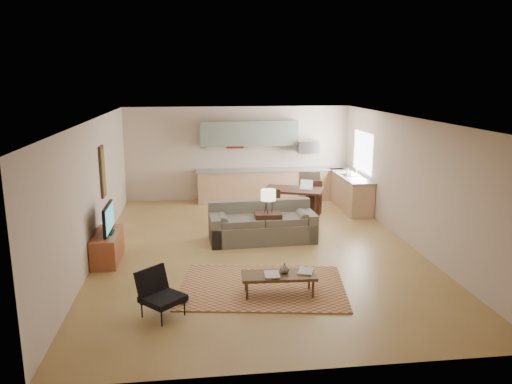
{
  "coord_description": "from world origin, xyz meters",
  "views": [
    {
      "loc": [
        -1.25,
        -9.85,
        3.5
      ],
      "look_at": [
        0.0,
        0.3,
        1.15
      ],
      "focal_mm": 35.0,
      "sensor_mm": 36.0,
      "label": 1
    }
  ],
  "objects": [
    {
      "name": "book_a",
      "position": [
        -0.19,
        -2.35,
        0.38
      ],
      "size": [
        0.28,
        0.36,
        0.03
      ],
      "primitive_type": "imported",
      "rotation": [
        0.0,
        0.0,
        -0.06
      ],
      "color": "maroon",
      "rests_on": "coffee_table"
    },
    {
      "name": "soap_bottle",
      "position": [
        2.83,
        2.93,
        1.02
      ],
      "size": [
        0.11,
        0.12,
        0.19
      ],
      "primitive_type": "imported",
      "rotation": [
        0.0,
        0.0,
        -0.17
      ],
      "color": "beige",
      "rests_on": "kitchen_counter_right"
    },
    {
      "name": "vase",
      "position": [
        0.15,
        -2.27,
        0.45
      ],
      "size": [
        0.23,
        0.23,
        0.17
      ],
      "primitive_type": "imported",
      "rotation": [
        0.0,
        0.0,
        -0.25
      ],
      "color": "black",
      "rests_on": "coffee_table"
    },
    {
      "name": "book_b",
      "position": [
        0.4,
        -2.23,
        0.38
      ],
      "size": [
        0.45,
        0.48,
        0.02
      ],
      "primitive_type": "imported",
      "rotation": [
        0.0,
        0.0,
        -0.36
      ],
      "color": "navy",
      "rests_on": "coffee_table"
    },
    {
      "name": "upper_cabinets",
      "position": [
        0.3,
        4.33,
        1.95
      ],
      "size": [
        2.8,
        0.34,
        0.7
      ],
      "primitive_type": "cube",
      "color": "slate",
      "rests_on": "room"
    },
    {
      "name": "kitchen_counter_right",
      "position": [
        2.93,
        3.0,
        0.46
      ],
      "size": [
        0.64,
        2.26,
        0.92
      ],
      "primitive_type": null,
      "color": "tan",
      "rests_on": "ground"
    },
    {
      "name": "dining_chair_near",
      "position": [
        0.56,
        1.88,
        0.41
      ],
      "size": [
        0.51,
        0.52,
        0.82
      ],
      "primitive_type": null,
      "rotation": [
        0.0,
        0.0,
        -0.38
      ],
      "color": "#331C15",
      "rests_on": "floor"
    },
    {
      "name": "tv_credenza",
      "position": [
        -3.0,
        -0.33,
        0.28
      ],
      "size": [
        0.47,
        1.22,
        0.56
      ],
      "primitive_type": null,
      "color": "brown",
      "rests_on": "floor"
    },
    {
      "name": "window_right",
      "position": [
        3.23,
        3.0,
        1.55
      ],
      "size": [
        0.02,
        1.4,
        1.05
      ],
      "primitive_type": "cube",
      "color": "white",
      "rests_on": "room"
    },
    {
      "name": "room",
      "position": [
        0.0,
        0.0,
        1.35
      ],
      "size": [
        9.0,
        9.0,
        9.0
      ],
      "color": "olive",
      "rests_on": "ground"
    },
    {
      "name": "coffee_table",
      "position": [
        0.06,
        -2.32,
        0.18
      ],
      "size": [
        1.24,
        0.54,
        0.37
      ],
      "primitive_type": null,
      "rotation": [
        0.0,
        0.0,
        -0.04
      ],
      "color": "#473219",
      "rests_on": "floor"
    },
    {
      "name": "console_table",
      "position": [
        0.27,
        0.37,
        0.33
      ],
      "size": [
        0.58,
        0.4,
        0.66
      ],
      "primitive_type": null,
      "rotation": [
        0.0,
        0.0,
        -0.04
      ],
      "color": "#331C15",
      "rests_on": "floor"
    },
    {
      "name": "rug",
      "position": [
        -0.17,
        -1.98,
        0.01
      ],
      "size": [
        3.04,
        2.33,
        0.02
      ],
      "primitive_type": "cube",
      "rotation": [
        0.0,
        0.0,
        -0.15
      ],
      "color": "brown",
      "rests_on": "floor"
    },
    {
      "name": "kitchen_microwave",
      "position": [
        2.0,
        4.2,
        1.55
      ],
      "size": [
        0.62,
        0.4,
        0.35
      ],
      "primitive_type": "cube",
      "color": "#A5A8AD",
      "rests_on": "room"
    },
    {
      "name": "wall_art_left",
      "position": [
        -3.21,
        0.9,
        1.55
      ],
      "size": [
        0.06,
        0.42,
        1.1
      ],
      "primitive_type": null,
      "color": "olive",
      "rests_on": "room"
    },
    {
      "name": "sofa",
      "position": [
        0.16,
        0.51,
        0.42
      ],
      "size": [
        2.43,
        1.14,
        0.83
      ],
      "primitive_type": null,
      "rotation": [
        0.0,
        0.0,
        0.04
      ],
      "color": "#625C4F",
      "rests_on": "floor"
    },
    {
      "name": "armchair",
      "position": [
        -1.79,
        -2.85,
        0.36
      ],
      "size": [
        0.88,
        0.88,
        0.71
      ],
      "primitive_type": null,
      "rotation": [
        0.0,
        0.0,
        0.77
      ],
      "color": "black",
      "rests_on": "floor"
    },
    {
      "name": "tv",
      "position": [
        -2.95,
        -0.33,
        0.84
      ],
      "size": [
        0.09,
        0.94,
        0.56
      ],
      "primitive_type": null,
      "color": "black",
      "rests_on": "tv_credenza"
    },
    {
      "name": "laptop",
      "position": [
        1.5,
        2.21,
        0.86
      ],
      "size": [
        0.38,
        0.35,
        0.23
      ],
      "primitive_type": null,
      "rotation": [
        0.0,
        0.0,
        -0.47
      ],
      "color": "#A5A8AD",
      "rests_on": "dining_table"
    },
    {
      "name": "table_lamp",
      "position": [
        0.27,
        0.37,
        0.93
      ],
      "size": [
        0.38,
        0.38,
        0.53
      ],
      "primitive_type": null,
      "rotation": [
        0.0,
        0.0,
        -0.18
      ],
      "color": "beige",
      "rests_on": "console_table"
    },
    {
      "name": "triptych",
      "position": [
        -0.1,
        4.47,
        1.75
      ],
      "size": [
        1.7,
        0.04,
        0.5
      ],
      "primitive_type": null,
      "color": "beige",
      "rests_on": "room"
    },
    {
      "name": "kitchen_counter_back",
      "position": [
        0.9,
        4.18,
        0.46
      ],
      "size": [
        4.26,
        0.64,
        0.92
      ],
      "primitive_type": null,
      "color": "tan",
      "rests_on": "ground"
    },
    {
      "name": "dining_chair_far",
      "position": [
        1.85,
        2.74,
        0.45
      ],
      "size": [
        0.51,
        0.53,
        0.89
      ],
      "primitive_type": null,
      "rotation": [
        0.0,
        0.0,
        2.92
      ],
      "color": "#331C15",
      "rests_on": "floor"
    },
    {
      "name": "kitchen_range",
      "position": [
        2.0,
        4.18,
        0.45
      ],
      "size": [
        0.62,
        0.62,
        0.9
      ],
      "primitive_type": "cube",
      "color": "#A5A8AD",
      "rests_on": "ground"
    },
    {
      "name": "dining_table",
      "position": [
        1.2,
        2.31,
        0.37
      ],
      "size": [
        1.67,
        1.32,
        0.74
      ],
      "primitive_type": null,
      "rotation": [
        0.0,
        0.0,
        -0.37
      ],
      "color": "#331C15",
      "rests_on": "floor"
    }
  ]
}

